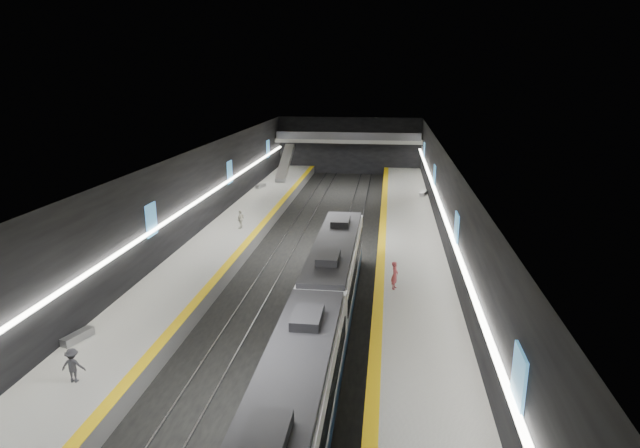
# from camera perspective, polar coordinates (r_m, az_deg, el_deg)

# --- Properties ---
(ground) EXTENTS (70.00, 70.00, 0.00)m
(ground) POSITION_cam_1_polar(r_m,az_deg,el_deg) (43.19, -0.48, -2.97)
(ground) COLOR black
(ground) RESTS_ON ground
(ceiling) EXTENTS (20.00, 70.00, 0.04)m
(ceiling) POSITION_cam_1_polar(r_m,az_deg,el_deg) (41.32, -0.51, 7.59)
(ceiling) COLOR beige
(ceiling) RESTS_ON wall_left
(wall_left) EXTENTS (0.04, 70.00, 8.00)m
(wall_left) POSITION_cam_1_polar(r_m,az_deg,el_deg) (44.53, -13.36, 2.52)
(wall_left) COLOR black
(wall_left) RESTS_ON ground
(wall_right) EXTENTS (0.04, 70.00, 8.00)m
(wall_right) POSITION_cam_1_polar(r_m,az_deg,el_deg) (41.92, 13.18, 1.72)
(wall_right) COLOR black
(wall_right) RESTS_ON ground
(wall_back) EXTENTS (20.00, 0.04, 8.00)m
(wall_back) POSITION_cam_1_polar(r_m,az_deg,el_deg) (76.36, 3.15, 8.32)
(wall_back) COLOR black
(wall_back) RESTS_ON ground
(platform_left) EXTENTS (5.00, 70.00, 1.00)m
(platform_left) POSITION_cam_1_polar(r_m,az_deg,el_deg) (44.63, -10.07, -1.92)
(platform_left) COLOR slate
(platform_left) RESTS_ON ground
(tile_surface_left) EXTENTS (5.00, 70.00, 0.02)m
(tile_surface_left) POSITION_cam_1_polar(r_m,az_deg,el_deg) (44.48, -10.10, -1.30)
(tile_surface_left) COLOR #989893
(tile_surface_left) RESTS_ON platform_left
(tactile_strip_left) EXTENTS (0.60, 70.00, 0.02)m
(tactile_strip_left) POSITION_cam_1_polar(r_m,az_deg,el_deg) (43.88, -7.36, -1.40)
(tactile_strip_left) COLOR yellow
(tactile_strip_left) RESTS_ON platform_left
(platform_right) EXTENTS (5.00, 70.00, 1.00)m
(platform_right) POSITION_cam_1_polar(r_m,az_deg,el_deg) (42.70, 9.55, -2.71)
(platform_right) COLOR slate
(platform_right) RESTS_ON ground
(tile_surface_right) EXTENTS (5.00, 70.00, 0.02)m
(tile_surface_right) POSITION_cam_1_polar(r_m,az_deg,el_deg) (42.54, 9.58, -2.06)
(tile_surface_right) COLOR #989893
(tile_surface_right) RESTS_ON platform_right
(tactile_strip_right) EXTENTS (0.60, 70.00, 0.02)m
(tactile_strip_right) POSITION_cam_1_polar(r_m,az_deg,el_deg) (42.50, 6.62, -1.95)
(tactile_strip_right) COLOR yellow
(tactile_strip_right) RESTS_ON platform_right
(rails) EXTENTS (6.52, 70.00, 0.12)m
(rails) POSITION_cam_1_polar(r_m,az_deg,el_deg) (43.17, -0.48, -2.90)
(rails) COLOR gray
(rails) RESTS_ON ground
(train) EXTENTS (2.69, 30.04, 3.60)m
(train) POSITION_cam_1_polar(r_m,az_deg,el_deg) (26.63, -0.10, -10.26)
(train) COLOR #10243E
(train) RESTS_ON ground
(ad_posters) EXTENTS (19.94, 53.50, 2.20)m
(ad_posters) POSITION_cam_1_polar(r_m,az_deg,el_deg) (42.92, -0.31, 3.15)
(ad_posters) COLOR #4491CD
(ad_posters) RESTS_ON wall_left
(cove_light_left) EXTENTS (0.25, 68.60, 0.12)m
(cove_light_left) POSITION_cam_1_polar(r_m,az_deg,el_deg) (44.50, -13.10, 2.27)
(cove_light_left) COLOR white
(cove_light_left) RESTS_ON wall_left
(cove_light_right) EXTENTS (0.25, 68.60, 0.12)m
(cove_light_right) POSITION_cam_1_polar(r_m,az_deg,el_deg) (41.95, 12.89, 1.47)
(cove_light_right) COLOR white
(cove_light_right) RESTS_ON wall_right
(mezzanine_bridge) EXTENTS (20.00, 3.00, 1.50)m
(mezzanine_bridge) POSITION_cam_1_polar(r_m,az_deg,el_deg) (74.18, 3.04, 8.91)
(mezzanine_bridge) COLOR gray
(mezzanine_bridge) RESTS_ON wall_left
(escalator) EXTENTS (1.20, 7.50, 3.92)m
(escalator) POSITION_cam_1_polar(r_m,az_deg,el_deg) (68.67, -3.74, 6.54)
(escalator) COLOR #99999E
(escalator) RESTS_ON platform_left
(bench_left_near) EXTENTS (0.96, 1.80, 0.42)m
(bench_left_near) POSITION_cam_1_polar(r_m,az_deg,el_deg) (29.82, -24.45, -10.89)
(bench_left_near) COLOR #99999E
(bench_left_near) RESTS_ON platform_left
(bench_left_far) EXTENTS (0.92, 1.79, 0.42)m
(bench_left_far) POSITION_cam_1_polar(r_m,az_deg,el_deg) (62.94, -6.34, 4.07)
(bench_left_far) COLOR #99999E
(bench_left_far) RESTS_ON platform_left
(bench_right_far) EXTENTS (1.00, 1.81, 0.43)m
(bench_right_far) POSITION_cam_1_polar(r_m,az_deg,el_deg) (59.62, 10.97, 3.22)
(bench_right_far) COLOR #99999E
(bench_right_far) RESTS_ON platform_right
(passenger_right_a) EXTENTS (0.55, 0.71, 1.74)m
(passenger_right_a) POSITION_cam_1_polar(r_m,az_deg,el_deg) (33.40, 7.97, -5.46)
(passenger_right_a) COLOR #C6494F
(passenger_right_a) RESTS_ON platform_right
(passenger_left_a) EXTENTS (0.59, 1.01, 1.61)m
(passenger_left_a) POSITION_cam_1_polar(r_m,az_deg,el_deg) (46.31, -8.47, 0.49)
(passenger_left_a) COLOR silver
(passenger_left_a) RESTS_ON platform_left
(passenger_left_b) EXTENTS (1.06, 0.68, 1.56)m
(passenger_left_b) POSITION_cam_1_polar(r_m,az_deg,el_deg) (26.02, -24.86, -13.55)
(passenger_left_b) COLOR #3C3C43
(passenger_left_b) RESTS_ON platform_left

